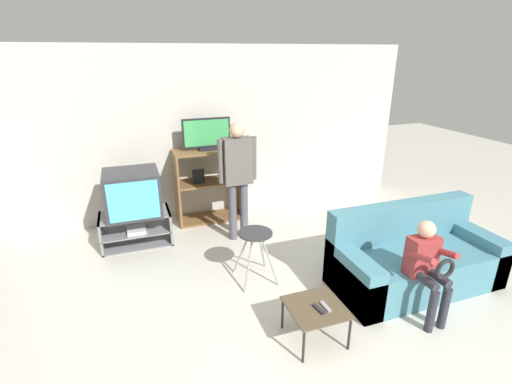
% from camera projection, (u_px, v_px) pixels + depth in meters
% --- Properties ---
extents(ground_plane, '(18.00, 18.00, 0.00)m').
position_uv_depth(ground_plane, '(332.00, 377.00, 3.03)').
color(ground_plane, beige).
extents(wall_back, '(6.40, 0.06, 2.60)m').
position_uv_depth(wall_back, '(218.00, 133.00, 5.79)').
color(wall_back, beige).
rests_on(wall_back, ground_plane).
extents(tv_stand, '(0.92, 0.49, 0.45)m').
position_uv_depth(tv_stand, '(136.00, 229.00, 5.06)').
color(tv_stand, slate).
rests_on(tv_stand, ground_plane).
extents(television_main, '(0.70, 0.63, 0.59)m').
position_uv_depth(television_main, '(133.00, 193.00, 4.88)').
color(television_main, '#2D2D33').
rests_on(television_main, tv_stand).
extents(media_shelf, '(1.03, 0.47, 1.13)m').
position_uv_depth(media_shelf, '(210.00, 184.00, 5.71)').
color(media_shelf, brown).
rests_on(media_shelf, ground_plane).
extents(television_flat, '(0.71, 0.20, 0.47)m').
position_uv_depth(television_flat, '(207.00, 135.00, 5.43)').
color(television_flat, black).
rests_on(television_flat, media_shelf).
extents(folding_stool, '(0.43, 0.45, 0.61)m').
position_uv_depth(folding_stool, '(255.00, 240.00, 4.16)').
color(folding_stool, '#99999E').
rests_on(folding_stool, ground_plane).
extents(snack_table, '(0.50, 0.50, 0.35)m').
position_uv_depth(snack_table, '(316.00, 310.00, 3.33)').
color(snack_table, brown).
rests_on(snack_table, ground_plane).
extents(remote_control_black, '(0.06, 0.15, 0.02)m').
position_uv_depth(remote_control_black, '(319.00, 309.00, 3.27)').
color(remote_control_black, '#232328').
rests_on(remote_control_black, snack_table).
extents(remote_control_white, '(0.04, 0.15, 0.02)m').
position_uv_depth(remote_control_white, '(326.00, 307.00, 3.30)').
color(remote_control_white, gray).
rests_on(remote_control_white, snack_table).
extents(couch, '(1.87, 0.83, 0.89)m').
position_uv_depth(couch, '(413.00, 259.00, 4.17)').
color(couch, teal).
rests_on(couch, ground_plane).
extents(person_standing_adult, '(0.53, 0.20, 1.65)m').
position_uv_depth(person_standing_adult, '(238.00, 171.00, 4.94)').
color(person_standing_adult, '#4C4C56').
rests_on(person_standing_adult, ground_plane).
extents(person_seated_child, '(0.33, 0.43, 1.01)m').
position_uv_depth(person_seated_child, '(427.00, 263.00, 3.54)').
color(person_seated_child, '#2D2D38').
rests_on(person_seated_child, ground_plane).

